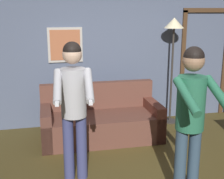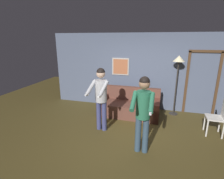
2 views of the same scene
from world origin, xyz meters
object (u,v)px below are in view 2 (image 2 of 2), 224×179
object	(u,v)px
torchiere_lamp	(178,65)
person_standing_right	(143,109)
couch	(129,107)
person_standing_left	(101,94)
dining_chair_distant	(219,116)

from	to	relation	value
torchiere_lamp	person_standing_right	xyz separation A→B (m)	(-0.80, -2.32, -0.59)
couch	person_standing_left	size ratio (longest dim) A/B	1.12
torchiere_lamp	person_standing_right	world-z (taller)	torchiere_lamp
torchiere_lamp	person_standing_right	distance (m)	2.52
person_standing_left	dining_chair_distant	size ratio (longest dim) A/B	1.83
couch	person_standing_right	bearing A→B (deg)	-72.00
couch	dining_chair_distant	xyz separation A→B (m)	(2.41, -0.62, 0.25)
person_standing_right	dining_chair_distant	size ratio (longest dim) A/B	1.82
couch	person_standing_right	xyz separation A→B (m)	(0.60, -1.86, 0.75)
torchiere_lamp	dining_chair_distant	xyz separation A→B (m)	(1.00, -1.07, -1.09)
person_standing_left	dining_chair_distant	bearing A→B (deg)	10.72
torchiere_lamp	person_standing_left	world-z (taller)	torchiere_lamp
dining_chair_distant	person_standing_left	bearing A→B (deg)	-169.28
person_standing_left	dining_chair_distant	xyz separation A→B (m)	(2.96, 0.56, -0.50)
couch	torchiere_lamp	xyz separation A→B (m)	(1.41, 0.45, 1.34)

